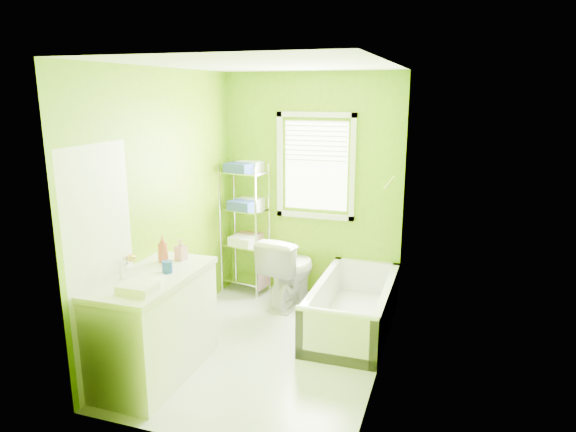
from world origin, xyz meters
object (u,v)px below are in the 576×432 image
(bathtub, at_px, (352,314))
(vanity, at_px, (154,323))
(wire_shelf_unit, at_px, (246,214))
(toilet, at_px, (289,270))

(bathtub, xyz_separation_m, vanity, (-1.43, -1.38, 0.32))
(bathtub, relative_size, wire_shelf_unit, 1.01)
(bathtub, distance_m, toilet, 0.95)
(toilet, distance_m, vanity, 1.90)
(toilet, height_order, vanity, vanity)
(toilet, height_order, wire_shelf_unit, wire_shelf_unit)
(bathtub, xyz_separation_m, toilet, (-0.82, 0.42, 0.25))
(bathtub, xyz_separation_m, wire_shelf_unit, (-1.43, 0.64, 0.80))
(bathtub, bearing_deg, wire_shelf_unit, 155.78)
(vanity, bearing_deg, toilet, 71.27)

